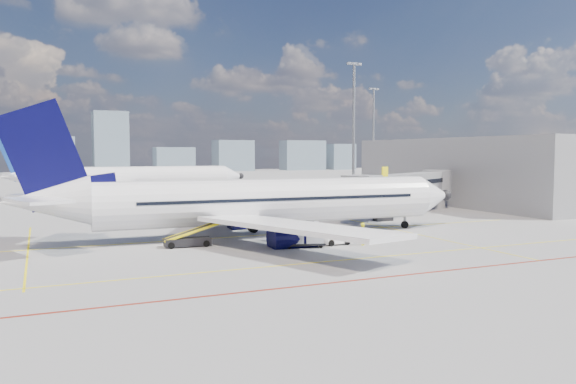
{
  "coord_description": "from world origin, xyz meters",
  "views": [
    {
      "loc": [
        -19.04,
        -41.27,
        7.8
      ],
      "look_at": [
        3.08,
        8.42,
        4.0
      ],
      "focal_mm": 35.0,
      "sensor_mm": 36.0,
      "label": 1
    }
  ],
  "objects_px": {
    "second_aircraft": "(129,179)",
    "ramp_worker": "(363,234)",
    "main_aircraft": "(254,203)",
    "cargo_dolly": "(304,235)",
    "baggage_tug": "(334,236)",
    "belt_loader": "(189,240)"
  },
  "relations": [
    {
      "from": "second_aircraft",
      "to": "ramp_worker",
      "type": "bearing_deg",
      "value": -81.62
    },
    {
      "from": "main_aircraft",
      "to": "cargo_dolly",
      "type": "bearing_deg",
      "value": -73.49
    },
    {
      "from": "second_aircraft",
      "to": "baggage_tug",
      "type": "distance_m",
      "value": 61.98
    },
    {
      "from": "main_aircraft",
      "to": "baggage_tug",
      "type": "distance_m",
      "value": 8.7
    },
    {
      "from": "second_aircraft",
      "to": "belt_loader",
      "type": "relative_size",
      "value": 7.79
    },
    {
      "from": "main_aircraft",
      "to": "belt_loader",
      "type": "height_order",
      "value": "main_aircraft"
    },
    {
      "from": "second_aircraft",
      "to": "cargo_dolly",
      "type": "relative_size",
      "value": 11.76
    },
    {
      "from": "main_aircraft",
      "to": "second_aircraft",
      "type": "bearing_deg",
      "value": 95.89
    },
    {
      "from": "belt_loader",
      "to": "baggage_tug",
      "type": "bearing_deg",
      "value": -16.96
    },
    {
      "from": "main_aircraft",
      "to": "belt_loader",
      "type": "relative_size",
      "value": 7.89
    },
    {
      "from": "second_aircraft",
      "to": "baggage_tug",
      "type": "relative_size",
      "value": 18.92
    },
    {
      "from": "main_aircraft",
      "to": "second_aircraft",
      "type": "distance_m",
      "value": 54.61
    },
    {
      "from": "baggage_tug",
      "to": "cargo_dolly",
      "type": "relative_size",
      "value": 0.62
    },
    {
      "from": "baggage_tug",
      "to": "ramp_worker",
      "type": "relative_size",
      "value": 1.17
    },
    {
      "from": "second_aircraft",
      "to": "cargo_dolly",
      "type": "xyz_separation_m",
      "value": [
        5.14,
        -61.47,
        -2.2
      ]
    },
    {
      "from": "cargo_dolly",
      "to": "belt_loader",
      "type": "distance_m",
      "value": 9.57
    },
    {
      "from": "ramp_worker",
      "to": "cargo_dolly",
      "type": "bearing_deg",
      "value": 120.88
    },
    {
      "from": "cargo_dolly",
      "to": "main_aircraft",
      "type": "bearing_deg",
      "value": 119.4
    },
    {
      "from": "baggage_tug",
      "to": "ramp_worker",
      "type": "distance_m",
      "value": 2.43
    },
    {
      "from": "cargo_dolly",
      "to": "belt_loader",
      "type": "xyz_separation_m",
      "value": [
        -8.56,
        4.24,
        -0.44
      ]
    },
    {
      "from": "baggage_tug",
      "to": "belt_loader",
      "type": "xyz_separation_m",
      "value": [
        -11.5,
        4.18,
        -0.16
      ]
    },
    {
      "from": "second_aircraft",
      "to": "ramp_worker",
      "type": "distance_m",
      "value": 63.44
    }
  ]
}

